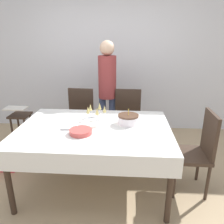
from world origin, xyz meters
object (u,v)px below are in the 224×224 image
(person_standing, at_px, (107,85))
(high_chair, at_px, (20,120))
(dining_chair_right_end, at_px, (198,149))
(birthday_cake, at_px, (128,119))
(plate_stack_dessert, at_px, (91,124))
(dining_chair_far_right, at_px, (128,118))
(plate_stack_main, at_px, (81,132))
(champagne_tray, at_px, (96,113))
(dining_chair_far_left, at_px, (80,117))
(gift_bag, at_px, (6,160))

(person_standing, distance_m, high_chair, 1.51)
(dining_chair_right_end, relative_size, birthday_cake, 4.02)
(plate_stack_dessert, distance_m, high_chair, 1.59)
(person_standing, relative_size, high_chair, 2.39)
(dining_chair_far_right, height_order, plate_stack_main, dining_chair_far_right)
(plate_stack_dessert, bearing_deg, person_standing, 84.90)
(birthday_cake, bearing_deg, champagne_tray, 162.16)
(dining_chair_far_left, bearing_deg, plate_stack_dessert, -69.29)
(dining_chair_far_right, distance_m, person_standing, 0.61)
(plate_stack_dessert, height_order, person_standing, person_standing)
(dining_chair_far_left, xyz_separation_m, plate_stack_main, (0.26, -1.11, 0.26))
(person_standing, bearing_deg, plate_stack_dessert, -95.10)
(plate_stack_main, relative_size, high_chair, 0.34)
(person_standing, bearing_deg, gift_bag, -146.54)
(dining_chair_right_end, distance_m, gift_bag, 2.49)
(birthday_cake, height_order, plate_stack_dessert, birthday_cake)
(champagne_tray, height_order, gift_bag, champagne_tray)
(birthday_cake, bearing_deg, dining_chair_far_right, 90.28)
(dining_chair_far_right, distance_m, champagne_tray, 0.83)
(dining_chair_far_left, height_order, plate_stack_dessert, dining_chair_far_left)
(champagne_tray, bearing_deg, dining_chair_right_end, -12.36)
(high_chair, bearing_deg, gift_bag, -83.21)
(plate_stack_main, distance_m, plate_stack_dessert, 0.24)
(dining_chair_right_end, distance_m, high_chair, 2.68)
(champagne_tray, distance_m, high_chair, 1.52)
(birthday_cake, height_order, gift_bag, birthday_cake)
(dining_chair_far_left, xyz_separation_m, plate_stack_dessert, (0.33, -0.88, 0.24))
(dining_chair_far_right, xyz_separation_m, person_standing, (-0.33, 0.18, 0.49))
(person_standing, bearing_deg, champagne_tray, -94.25)
(person_standing, relative_size, gift_bag, 5.96)
(dining_chair_far_left, bearing_deg, dining_chair_right_end, -30.76)
(gift_bag, bearing_deg, dining_chair_right_end, -5.39)
(plate_stack_main, distance_m, high_chair, 1.67)
(birthday_cake, relative_size, champagne_tray, 0.75)
(dining_chair_far_left, bearing_deg, person_standing, 22.44)
(birthday_cake, distance_m, champagne_tray, 0.42)
(dining_chair_far_left, height_order, dining_chair_far_right, same)
(plate_stack_main, distance_m, person_standing, 1.31)
(birthday_cake, relative_size, high_chair, 0.34)
(gift_bag, bearing_deg, champagne_tray, 1.37)
(champagne_tray, relative_size, plate_stack_dessert, 1.68)
(dining_chair_far_right, relative_size, plate_stack_main, 4.05)
(dining_chair_far_left, distance_m, person_standing, 0.67)
(dining_chair_far_right, relative_size, champagne_tray, 3.04)
(dining_chair_far_right, distance_m, plate_stack_main, 1.24)
(champagne_tray, relative_size, person_standing, 0.19)
(dining_chair_far_left, distance_m, plate_stack_main, 1.17)
(dining_chair_far_right, bearing_deg, plate_stack_main, -114.20)
(birthday_cake, distance_m, plate_stack_dessert, 0.44)
(dining_chair_far_right, xyz_separation_m, champagne_tray, (-0.39, -0.67, 0.31))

